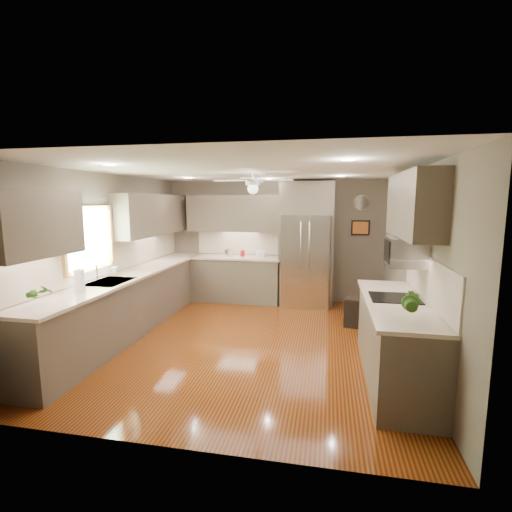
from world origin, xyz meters
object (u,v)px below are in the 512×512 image
(canister_d, at_px, (242,254))
(stool, at_px, (358,312))
(microwave, at_px, (405,252))
(potted_plant_right, at_px, (413,302))
(paper_towel, at_px, (79,281))
(canister_b, at_px, (227,253))
(canister_c, at_px, (231,252))
(refrigerator, at_px, (306,246))
(potted_plant_left, at_px, (40,292))
(bowl, at_px, (261,256))
(soap_bottle, at_px, (115,270))

(canister_d, bearing_deg, stool, -27.50)
(canister_d, height_order, microwave, microwave)
(potted_plant_right, distance_m, paper_towel, 3.88)
(potted_plant_right, xyz_separation_m, microwave, (0.10, 0.99, 0.36))
(canister_b, xyz_separation_m, paper_towel, (-0.98, -3.36, 0.07))
(canister_c, height_order, potted_plant_right, potted_plant_right)
(refrigerator, height_order, stool, refrigerator)
(microwave, bearing_deg, potted_plant_right, -95.73)
(canister_c, xyz_separation_m, potted_plant_right, (2.79, -3.78, 0.09))
(refrigerator, distance_m, paper_towel, 4.22)
(canister_d, relative_size, stool, 0.28)
(potted_plant_left, bearing_deg, microwave, 17.00)
(refrigerator, bearing_deg, microwave, -63.91)
(potted_plant_right, height_order, bowl, potted_plant_right)
(bowl, relative_size, stool, 0.49)
(potted_plant_left, relative_size, bowl, 1.29)
(bowl, relative_size, paper_towel, 0.75)
(soap_bottle, xyz_separation_m, microwave, (4.11, -0.45, 0.45))
(microwave, distance_m, paper_towel, 4.02)
(soap_bottle, height_order, microwave, microwave)
(soap_bottle, xyz_separation_m, potted_plant_right, (4.01, -1.44, 0.09))
(bowl, height_order, paper_towel, paper_towel)
(canister_c, xyz_separation_m, microwave, (2.89, -2.79, 0.45))
(bowl, height_order, refrigerator, refrigerator)
(canister_d, relative_size, soap_bottle, 0.72)
(potted_plant_right, xyz_separation_m, paper_towel, (-3.86, 0.40, -0.04))
(canister_d, relative_size, refrigerator, 0.05)
(canister_d, xyz_separation_m, stool, (2.26, -1.18, -0.76))
(bowl, distance_m, paper_towel, 3.78)
(potted_plant_right, distance_m, microwave, 1.06)
(canister_c, bearing_deg, stool, -25.48)
(soap_bottle, distance_m, refrigerator, 3.59)
(canister_b, bearing_deg, stool, -24.27)
(canister_b, distance_m, soap_bottle, 2.57)
(canister_b, relative_size, canister_d, 1.12)
(canister_b, bearing_deg, refrigerator, -1.91)
(canister_b, distance_m, canister_d, 0.34)
(canister_c, distance_m, paper_towel, 3.55)
(potted_plant_right, relative_size, refrigerator, 0.15)
(potted_plant_left, xyz_separation_m, microwave, (3.98, 1.22, 0.39))
(canister_d, height_order, paper_towel, paper_towel)
(canister_d, xyz_separation_m, soap_bottle, (-1.47, -2.31, 0.03))
(canister_b, bearing_deg, canister_d, 0.90)
(potted_plant_right, bearing_deg, potted_plant_left, -176.63)
(canister_d, bearing_deg, potted_plant_right, -55.93)
(canister_c, bearing_deg, microwave, -43.95)
(canister_d, xyz_separation_m, potted_plant_left, (-1.34, -3.98, 0.09))
(canister_b, relative_size, refrigerator, 0.06)
(potted_plant_right, height_order, stool, potted_plant_right)
(stool, bearing_deg, potted_plant_left, -142.03)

